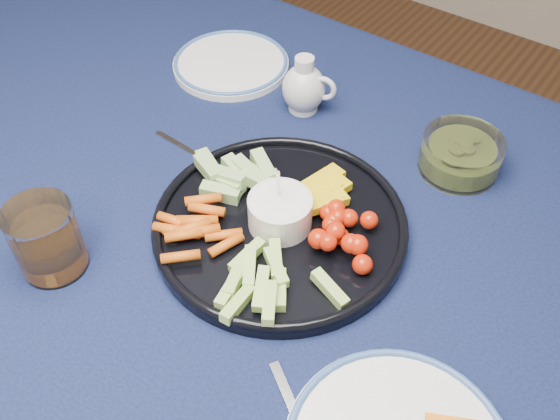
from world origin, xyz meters
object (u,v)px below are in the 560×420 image
Objects in this scene: creamer_pitcher at (304,88)px; juice_tumbler at (48,242)px; crudite_platter at (279,220)px; pickle_bowl at (460,156)px; side_plate_extra at (231,63)px; dining_table at (233,251)px.

juice_tumbler reaches higher than creamer_pitcher.
pickle_bowl is at bearing 61.06° from crudite_platter.
juice_tumbler reaches higher than side_plate_extra.
creamer_pitcher is 0.18m from side_plate_extra.
pickle_bowl is 0.45m from side_plate_extra.
pickle_bowl is (0.27, 0.02, -0.02)m from creamer_pitcher.
dining_table is at bearing -78.81° from creamer_pitcher.
crudite_platter reaches higher than juice_tumbler.
juice_tumbler is (-0.20, -0.22, 0.02)m from crudite_platter.
creamer_pitcher is 0.82× the size of pickle_bowl.
juice_tumbler is 0.50m from side_plate_extra.
crudite_platter reaches higher than creamer_pitcher.
creamer_pitcher is (-0.05, 0.26, 0.13)m from dining_table.
creamer_pitcher is at bearing 117.55° from crudite_platter.
juice_tumbler is at bearing -78.21° from side_plate_extra.
creamer_pitcher is at bearing -7.03° from side_plate_extra.
side_plate_extra reaches higher than dining_table.
crudite_platter is 2.90× the size of pickle_bowl.
pickle_bowl is (0.15, 0.26, 0.01)m from crudite_platter.
side_plate_extra is (-0.30, 0.27, -0.01)m from crudite_platter.
crudite_platter is at bearing -62.45° from creamer_pitcher.
crudite_platter reaches higher than dining_table.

